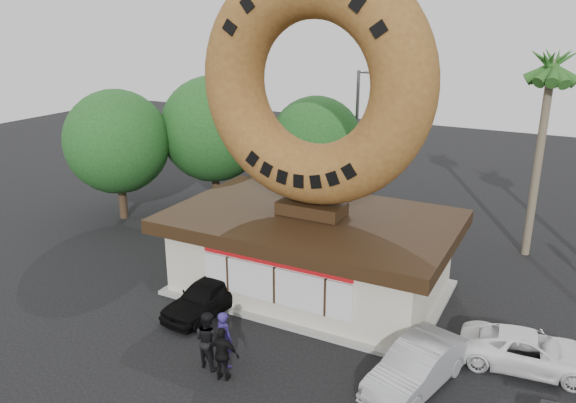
# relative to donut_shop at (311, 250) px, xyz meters

# --- Properties ---
(ground) EXTENTS (90.00, 90.00, 0.00)m
(ground) POSITION_rel_donut_shop_xyz_m (0.00, -5.98, -1.77)
(ground) COLOR black
(ground) RESTS_ON ground
(donut_shop) EXTENTS (11.20, 7.20, 3.80)m
(donut_shop) POSITION_rel_donut_shop_xyz_m (0.00, 0.00, 0.00)
(donut_shop) COLOR beige
(donut_shop) RESTS_ON ground
(giant_donut) EXTENTS (9.21, 2.35, 9.21)m
(giant_donut) POSITION_rel_donut_shop_xyz_m (0.00, 0.02, 6.64)
(giant_donut) COLOR olive
(giant_donut) RESTS_ON donut_shop
(tree_west) EXTENTS (6.00, 6.00, 7.65)m
(tree_west) POSITION_rel_donut_shop_xyz_m (-9.50, 7.02, 2.87)
(tree_west) COLOR #473321
(tree_west) RESTS_ON ground
(tree_mid) EXTENTS (5.20, 5.20, 6.63)m
(tree_mid) POSITION_rel_donut_shop_xyz_m (-4.00, 9.02, 2.25)
(tree_mid) COLOR #473321
(tree_mid) RESTS_ON ground
(tree_far) EXTENTS (5.60, 5.60, 7.14)m
(tree_far) POSITION_rel_donut_shop_xyz_m (-13.00, 3.02, 2.56)
(tree_far) COLOR #473321
(tree_far) RESTS_ON ground
(palm_near) EXTENTS (2.60, 2.60, 9.75)m
(palm_near) POSITION_rel_donut_shop_xyz_m (7.50, 8.02, 6.65)
(palm_near) COLOR #726651
(palm_near) RESTS_ON ground
(street_lamp) EXTENTS (2.11, 0.20, 8.00)m
(street_lamp) POSITION_rel_donut_shop_xyz_m (-1.86, 10.02, 2.72)
(street_lamp) COLOR #59595E
(street_lamp) RESTS_ON ground
(person_left) EXTENTS (0.82, 0.68, 1.93)m
(person_left) POSITION_rel_donut_shop_xyz_m (-0.18, -6.06, -0.80)
(person_left) COLOR navy
(person_left) RESTS_ON ground
(person_center) EXTENTS (1.04, 0.87, 1.93)m
(person_center) POSITION_rel_donut_shop_xyz_m (-0.62, -6.35, -0.80)
(person_center) COLOR black
(person_center) RESTS_ON ground
(person_right) EXTENTS (1.12, 0.63, 1.80)m
(person_right) POSITION_rel_donut_shop_xyz_m (0.20, -6.72, -0.87)
(person_right) COLOR black
(person_right) RESTS_ON ground
(car_black) EXTENTS (2.03, 4.11, 1.35)m
(car_black) POSITION_rel_donut_shop_xyz_m (-2.69, -3.51, -1.09)
(car_black) COLOR black
(car_black) RESTS_ON ground
(car_silver) EXTENTS (2.51, 4.43, 1.38)m
(car_silver) POSITION_rel_donut_shop_xyz_m (5.59, -4.28, -1.08)
(car_silver) COLOR #9B9BA0
(car_silver) RESTS_ON ground
(car_white) EXTENTS (4.48, 2.44, 1.19)m
(car_white) POSITION_rel_donut_shop_xyz_m (8.53, -1.64, -1.17)
(car_white) COLOR white
(car_white) RESTS_ON ground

